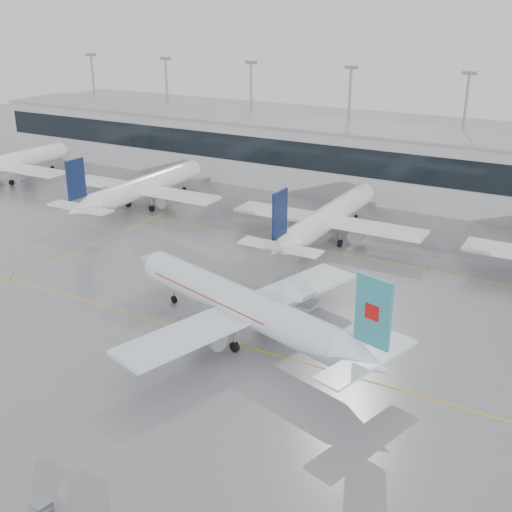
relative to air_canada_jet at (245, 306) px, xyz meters
The scene contains 13 objects.
ground 6.23m from the air_canada_jet, 163.83° to the right, with size 320.00×320.00×0.00m, color gray.
taxi_line_main 6.22m from the air_canada_jet, 163.83° to the right, with size 120.00×0.25×0.01m, color gold.
taxi_line_north 29.28m from the air_canada_jet, 99.29° to the left, with size 120.00×0.25×0.01m, color gold.
taxi_line_cross 37.47m from the air_canada_jet, 158.53° to the left, with size 0.25×60.00×0.01m, color gold.
terminal 60.86m from the air_canada_jet, 94.42° to the left, with size 180.00×15.00×12.00m, color #A4A4A8.
terminal_glass 53.42m from the air_canada_jet, 95.05° to the left, with size 180.00×0.20×5.00m, color black.
terminal_roof 61.39m from the air_canada_jet, 94.42° to the left, with size 182.00×16.00×0.40m, color gray.
light_masts 67.47m from the air_canada_jet, 94.02° to the left, with size 156.40×1.00×22.60m.
air_canada_jet is the anchor object (origin of this frame).
parked_jet_a 81.38m from the air_canada_jet, 156.59° to the left, with size 29.64×36.96×11.72m.
parked_jet_b 51.19m from the air_canada_jet, 140.83° to the left, with size 29.64×36.96×11.72m.
parked_jet_c 32.67m from the air_canada_jet, 98.25° to the left, with size 29.64×36.96×11.72m.
gse_unit 29.23m from the air_canada_jet, 88.62° to the right, with size 1.27×1.18×1.27m, color slate.
Camera 1 is at (35.73, -50.80, 33.40)m, focal length 45.00 mm.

